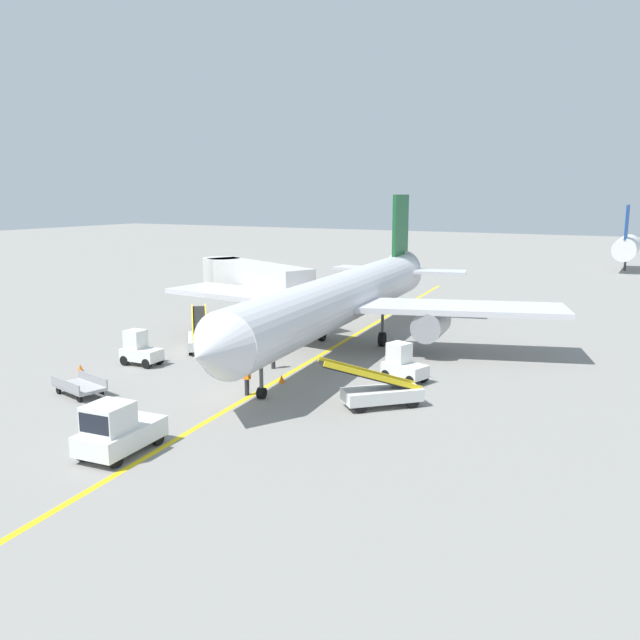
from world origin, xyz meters
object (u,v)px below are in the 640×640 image
(baggage_tug_by_cargo_door, at_px, (403,364))
(safety_cone_nose_left, at_px, (80,368))
(belt_loader_aft_hold, at_px, (200,338))
(safety_cone_nose_right, at_px, (282,379))
(belt_loader_forward_hold, at_px, (380,391))
(baggage_cart_loaded, at_px, (80,387))
(airliner, at_px, (345,297))
(baggage_tug_near_wing, at_px, (139,350))
(jet_bridge, at_px, (248,278))
(ground_crew_wing_walker, at_px, (247,378))
(ground_crew_marshaller, at_px, (273,353))
(pushback_tug, at_px, (117,430))

(baggage_tug_by_cargo_door, height_order, safety_cone_nose_left, baggage_tug_by_cargo_door)
(belt_loader_aft_hold, distance_m, safety_cone_nose_right, 9.82)
(belt_loader_forward_hold, relative_size, baggage_cart_loaded, 1.16)
(baggage_cart_loaded, relative_size, safety_cone_nose_left, 8.73)
(belt_loader_forward_hold, relative_size, belt_loader_aft_hold, 0.95)
(airliner, relative_size, safety_cone_nose_left, 80.32)
(airliner, distance_m, safety_cone_nose_right, 9.68)
(baggage_tug_near_wing, bearing_deg, belt_loader_forward_hold, -2.14)
(jet_bridge, relative_size, ground_crew_wing_walker, 7.49)
(ground_crew_marshaller, height_order, ground_crew_wing_walker, same)
(belt_loader_forward_hold, distance_m, ground_crew_wing_walker, 6.89)
(belt_loader_aft_hold, height_order, baggage_cart_loaded, belt_loader_aft_hold)
(pushback_tug, relative_size, belt_loader_forward_hold, 0.84)
(baggage_tug_by_cargo_door, height_order, belt_loader_aft_hold, belt_loader_aft_hold)
(belt_loader_aft_hold, xyz_separation_m, baggage_cart_loaded, (0.97, -11.02, -0.31))
(baggage_tug_near_wing, relative_size, baggage_cart_loaded, 0.64)
(pushback_tug, distance_m, safety_cone_nose_right, 11.73)
(airliner, bearing_deg, belt_loader_aft_hold, -148.97)
(baggage_tug_near_wing, height_order, ground_crew_marshaller, baggage_tug_near_wing)
(ground_crew_marshaller, bearing_deg, baggage_cart_loaded, -122.75)
(safety_cone_nose_right, bearing_deg, belt_loader_aft_hold, 154.83)
(airliner, bearing_deg, pushback_tug, -89.37)
(baggage_tug_near_wing, height_order, belt_loader_forward_hold, belt_loader_forward_hold)
(pushback_tug, relative_size, baggage_tug_near_wing, 1.53)
(safety_cone_nose_right, bearing_deg, airliner, 94.16)
(baggage_tug_by_cargo_door, xyz_separation_m, safety_cone_nose_left, (-17.21, -7.02, -0.71))
(ground_crew_marshaller, height_order, safety_cone_nose_left, ground_crew_marshaller)
(jet_bridge, bearing_deg, airliner, -22.96)
(safety_cone_nose_right, bearing_deg, baggage_tug_by_cargo_door, 31.59)
(jet_bridge, distance_m, baggage_tug_near_wing, 14.72)
(baggage_tug_near_wing, bearing_deg, airliner, 47.67)
(ground_crew_wing_walker, bearing_deg, airliner, 91.34)
(ground_crew_marshaller, bearing_deg, baggage_tug_near_wing, -158.29)
(pushback_tug, relative_size, baggage_tug_by_cargo_door, 1.40)
(jet_bridge, xyz_separation_m, baggage_tug_by_cargo_door, (17.10, -10.18, -2.62))
(pushback_tug, bearing_deg, jet_bridge, 113.44)
(pushback_tug, relative_size, safety_cone_nose_right, 8.49)
(ground_crew_wing_walker, height_order, safety_cone_nose_right, ground_crew_wing_walker)
(ground_crew_wing_walker, relative_size, safety_cone_nose_right, 3.86)
(airliner, height_order, safety_cone_nose_right, airliner)
(jet_bridge, xyz_separation_m, safety_cone_nose_left, (-0.11, -17.20, -3.32))
(baggage_tug_by_cargo_door, xyz_separation_m, ground_crew_marshaller, (-7.67, -1.16, -0.02))
(belt_loader_aft_hold, relative_size, ground_crew_marshaller, 2.75)
(baggage_cart_loaded, distance_m, safety_cone_nose_left, 4.93)
(jet_bridge, bearing_deg, ground_crew_wing_walker, -56.10)
(pushback_tug, xyz_separation_m, belt_loader_aft_hold, (-8.44, 15.86, -0.22))
(belt_loader_forward_hold, xyz_separation_m, safety_cone_nose_right, (-6.34, 1.29, -0.56))
(safety_cone_nose_right, bearing_deg, baggage_tug_near_wing, -175.85)
(baggage_tug_near_wing, height_order, ground_crew_wing_walker, baggage_tug_near_wing)
(belt_loader_aft_hold, relative_size, baggage_cart_loaded, 1.22)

